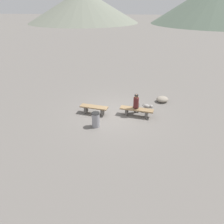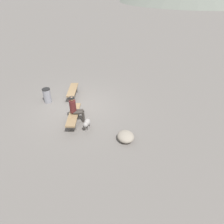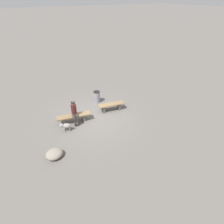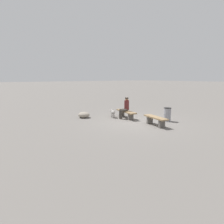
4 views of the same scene
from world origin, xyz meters
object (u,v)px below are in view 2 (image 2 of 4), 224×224
dog (87,123)px  trash_bin (47,95)px  bench_right (74,116)px  bench_left (73,91)px  boulder (126,137)px  seated_person (75,108)px

dog → trash_bin: trash_bin is taller
bench_right → dog: dog is taller
bench_left → bench_right: size_ratio=0.86×
boulder → bench_left: bearing=-153.0°
bench_right → seated_person: 0.42m
bench_right → seated_person: bearing=121.2°
seated_person → bench_right: bearing=-61.3°
trash_bin → boulder: 5.11m
bench_left → trash_bin: size_ratio=2.08×
seated_person → boulder: seated_person is taller
bench_left → boulder: size_ratio=2.18×
boulder → trash_bin: bearing=-137.5°
trash_bin → boulder: (3.76, 3.45, -0.22)m
seated_person → bench_left: bearing=-169.6°
bench_left → seated_person: seated_person is taller
dog → bench_left: bearing=-149.0°
seated_person → trash_bin: 2.55m
bench_right → trash_bin: (-2.10, -1.37, 0.06)m
dog → seated_person: bearing=-126.4°
trash_bin → seated_person: bearing=35.8°
dog → trash_bin: bearing=-124.3°
dog → trash_bin: (-2.75, -1.93, 0.06)m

